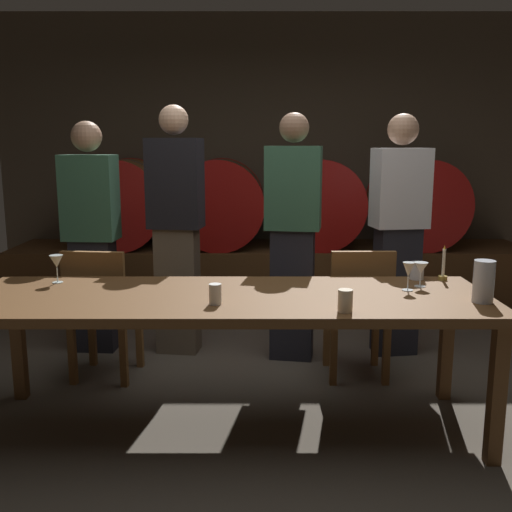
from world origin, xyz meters
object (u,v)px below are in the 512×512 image
object	(u,v)px
guest_far_right	(398,233)
wine_glass_right	(420,269)
dining_table	(228,306)
chair_right	(358,308)
guest_center_left	(176,228)
pitcher	(483,281)
guest_center_right	(292,236)
wine_glass_left	(56,262)
wine_barrel_center_right	(316,203)
candle_center	(443,270)
guest_far_left	(91,235)
wine_barrel_far_left	(124,203)
wine_barrel_far_right	(416,203)
cup_left	(215,294)
wine_barrel_center_left	(220,203)
cup_center	(345,301)
chair_left	(101,308)
cup_right	(416,271)
wine_glass_center	(408,271)

from	to	relation	value
guest_far_right	wine_glass_right	bearing A→B (deg)	75.30
dining_table	guest_far_right	size ratio (longest dim) A/B	1.57
chair_right	guest_center_left	bearing A→B (deg)	-24.10
pitcher	dining_table	bearing A→B (deg)	173.56
wine_glass_right	guest_center_right	bearing A→B (deg)	125.96
guest_far_right	wine_glass_left	size ratio (longest dim) A/B	10.85
chair_right	pitcher	distance (m)	1.01
wine_barrel_center_right	candle_center	world-z (taller)	wine_barrel_center_right
guest_center_left	pitcher	world-z (taller)	guest_center_left
guest_far_left	candle_center	world-z (taller)	guest_far_left
wine_barrel_far_left	wine_barrel_far_right	bearing A→B (deg)	0.00
guest_center_right	guest_center_left	bearing A→B (deg)	0.88
wine_barrel_far_right	cup_left	world-z (taller)	wine_barrel_far_right
wine_barrel_center_right	chair_right	size ratio (longest dim) A/B	0.99
wine_barrel_center_left	dining_table	distance (m)	2.78
guest_far_right	wine_barrel_far_right	bearing A→B (deg)	-117.54
cup_left	cup_center	bearing A→B (deg)	-11.73
chair_left	guest_far_left	size ratio (longest dim) A/B	0.52
wine_barrel_center_right	guest_center_left	world-z (taller)	guest_center_left
wine_barrel_far_left	cup_right	world-z (taller)	wine_barrel_far_left
guest_far_left	pitcher	world-z (taller)	guest_far_left
chair_right	guest_far_left	xyz separation A→B (m)	(-1.87, 0.58, 0.38)
dining_table	cup_left	xyz separation A→B (m)	(-0.06, -0.19, 0.12)
guest_center_left	wine_glass_left	world-z (taller)	guest_center_left
cup_left	candle_center	bearing A→B (deg)	22.08
wine_barrel_far_left	wine_glass_right	xyz separation A→B (m)	(2.22, -2.58, -0.11)
cup_center	guest_far_right	bearing A→B (deg)	67.92
cup_right	pitcher	bearing A→B (deg)	-69.15
guest_far_right	chair_right	bearing A→B (deg)	46.63
chair_right	wine_barrel_far_left	bearing A→B (deg)	-47.24
chair_right	pitcher	bearing A→B (deg)	119.58
guest_center_left	wine_glass_right	size ratio (longest dim) A/B	13.04
wine_barrel_far_left	guest_center_left	size ratio (longest dim) A/B	0.48
wine_barrel_center_right	wine_glass_left	xyz separation A→B (m)	(-1.74, -2.49, -0.09)
dining_table	wine_glass_left	distance (m)	1.05
wine_glass_center	wine_glass_right	xyz separation A→B (m)	(0.09, 0.09, -0.01)
cup_right	chair_left	bearing A→B (deg)	171.38
guest_far_right	cup_right	xyz separation A→B (m)	(-0.08, -0.82, -0.10)
guest_far_left	wine_glass_center	distance (m)	2.34
wine_barrel_far_left	wine_barrel_far_right	world-z (taller)	same
guest_center_left	chair_left	bearing A→B (deg)	60.28
guest_center_right	cup_center	size ratio (longest dim) A/B	16.27
dining_table	guest_far_left	xyz separation A→B (m)	(-1.06, 1.25, 0.19)
wine_barrel_center_right	guest_far_left	world-z (taller)	guest_far_left
cup_center	guest_center_right	bearing A→B (deg)	96.60
wine_glass_center	cup_right	bearing A→B (deg)	65.76
wine_barrel_center_left	dining_table	world-z (taller)	wine_barrel_center_left
chair_right	guest_far_left	size ratio (longest dim) A/B	0.52
wine_glass_left	cup_center	world-z (taller)	wine_glass_left
wine_barrel_far_left	wine_barrel_far_right	xyz separation A→B (m)	(2.89, 0.00, 0.00)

